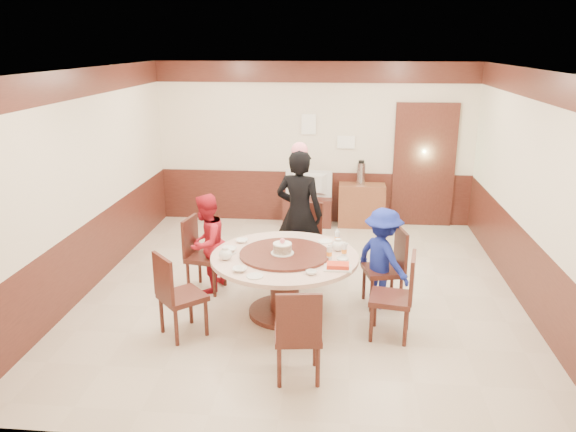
# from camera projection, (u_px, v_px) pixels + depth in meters

# --- Properties ---
(room) EXTENTS (6.00, 6.04, 2.84)m
(room) POSITION_uv_depth(u_px,v_px,m) (303.00, 211.00, 7.05)
(room) COLOR beige
(room) RESTS_ON ground
(banquet_table) EXTENTS (1.71, 1.71, 0.78)m
(banquet_table) POSITION_uv_depth(u_px,v_px,m) (285.00, 272.00, 6.55)
(banquet_table) COLOR #461D15
(banquet_table) RESTS_ON ground
(chair_0) EXTENTS (0.53, 0.53, 0.97)m
(chair_0) POSITION_uv_depth(u_px,v_px,m) (384.00, 281.00, 6.86)
(chair_0) COLOR #461D15
(chair_0) RESTS_ON ground
(chair_1) EXTENTS (0.47, 0.48, 0.97)m
(chair_1) POSITION_uv_depth(u_px,v_px,m) (306.00, 251.00, 7.84)
(chair_1) COLOR #461D15
(chair_1) RESTS_ON ground
(chair_2) EXTENTS (0.52, 0.51, 0.97)m
(chair_2) POSITION_uv_depth(u_px,v_px,m) (205.00, 267.00, 7.29)
(chair_2) COLOR #461D15
(chair_2) RESTS_ON ground
(chair_3) EXTENTS (0.62, 0.62, 0.97)m
(chair_3) POSITION_uv_depth(u_px,v_px,m) (181.00, 309.00, 6.15)
(chair_3) COLOR #461D15
(chair_3) RESTS_ON ground
(chair_4) EXTENTS (0.49, 0.50, 0.97)m
(chair_4) POSITION_uv_depth(u_px,v_px,m) (298.00, 349.00, 5.35)
(chair_4) COLOR #461D15
(chair_4) RESTS_ON ground
(chair_5) EXTENTS (0.51, 0.51, 0.97)m
(chair_5) POSITION_uv_depth(u_px,v_px,m) (392.00, 311.00, 6.11)
(chair_5) COLOR #461D15
(chair_5) RESTS_ON ground
(person_standing) EXTENTS (0.73, 0.56, 1.77)m
(person_standing) POSITION_uv_depth(u_px,v_px,m) (299.00, 214.00, 7.58)
(person_standing) COLOR black
(person_standing) RESTS_ON ground
(person_red) EXTENTS (0.64, 0.74, 1.29)m
(person_red) POSITION_uv_depth(u_px,v_px,m) (206.00, 243.00, 7.17)
(person_red) COLOR red
(person_red) RESTS_ON ground
(person_blue) EXTENTS (0.87, 0.91, 1.24)m
(person_blue) POSITION_uv_depth(u_px,v_px,m) (383.00, 258.00, 6.74)
(person_blue) COLOR navy
(person_blue) RESTS_ON ground
(birthday_cake) EXTENTS (0.27, 0.27, 0.19)m
(birthday_cake) POSITION_uv_depth(u_px,v_px,m) (282.00, 248.00, 6.43)
(birthday_cake) COLOR white
(birthday_cake) RESTS_ON banquet_table
(teapot_left) EXTENTS (0.17, 0.15, 0.13)m
(teapot_left) POSITION_uv_depth(u_px,v_px,m) (225.00, 254.00, 6.34)
(teapot_left) COLOR white
(teapot_left) RESTS_ON banquet_table
(teapot_right) EXTENTS (0.17, 0.15, 0.13)m
(teapot_right) POSITION_uv_depth(u_px,v_px,m) (338.00, 246.00, 6.61)
(teapot_right) COLOR white
(teapot_right) RESTS_ON banquet_table
(bowl_0) EXTENTS (0.15, 0.15, 0.04)m
(bowl_0) POSITION_uv_depth(u_px,v_px,m) (242.00, 241.00, 6.90)
(bowl_0) COLOR white
(bowl_0) RESTS_ON banquet_table
(bowl_1) EXTENTS (0.12, 0.12, 0.04)m
(bowl_1) POSITION_uv_depth(u_px,v_px,m) (311.00, 272.00, 5.95)
(bowl_1) COLOR white
(bowl_1) RESTS_ON banquet_table
(bowl_2) EXTENTS (0.15, 0.15, 0.04)m
(bowl_2) POSITION_uv_depth(u_px,v_px,m) (239.00, 269.00, 6.03)
(bowl_2) COLOR white
(bowl_2) RESTS_ON banquet_table
(bowl_3) EXTENTS (0.14, 0.14, 0.04)m
(bowl_3) POSITION_uv_depth(u_px,v_px,m) (343.00, 260.00, 6.29)
(bowl_3) COLOR white
(bowl_3) RESTS_ON banquet_table
(bowl_4) EXTENTS (0.17, 0.17, 0.04)m
(bowl_4) POSITION_uv_depth(u_px,v_px,m) (229.00, 249.00, 6.61)
(bowl_4) COLOR white
(bowl_4) RESTS_ON banquet_table
(saucer_near) EXTENTS (0.18, 0.18, 0.01)m
(saucer_near) POSITION_uv_depth(u_px,v_px,m) (255.00, 276.00, 5.89)
(saucer_near) COLOR white
(saucer_near) RESTS_ON banquet_table
(saucer_far) EXTENTS (0.18, 0.18, 0.01)m
(saucer_far) POSITION_uv_depth(u_px,v_px,m) (325.00, 241.00, 6.92)
(saucer_far) COLOR white
(saucer_far) RESTS_ON banquet_table
(shrimp_platter) EXTENTS (0.30, 0.20, 0.06)m
(shrimp_platter) POSITION_uv_depth(u_px,v_px,m) (338.00, 267.00, 6.08)
(shrimp_platter) COLOR white
(shrimp_platter) RESTS_ON banquet_table
(bottle_0) EXTENTS (0.06, 0.06, 0.16)m
(bottle_0) POSITION_uv_depth(u_px,v_px,m) (329.00, 253.00, 6.33)
(bottle_0) COLOR silver
(bottle_0) RESTS_ON banquet_table
(bottle_1) EXTENTS (0.06, 0.06, 0.16)m
(bottle_1) POSITION_uv_depth(u_px,v_px,m) (344.00, 250.00, 6.41)
(bottle_1) COLOR silver
(bottle_1) RESTS_ON banquet_table
(bottle_2) EXTENTS (0.06, 0.06, 0.16)m
(bottle_2) POSITION_uv_depth(u_px,v_px,m) (337.00, 238.00, 6.82)
(bottle_2) COLOR silver
(bottle_2) RESTS_ON banquet_table
(tv_stand) EXTENTS (0.85, 0.45, 0.50)m
(tv_stand) POSITION_uv_depth(u_px,v_px,m) (308.00, 211.00, 9.91)
(tv_stand) COLOR #461D15
(tv_stand) RESTS_ON ground
(television) EXTENTS (0.83, 0.20, 0.47)m
(television) POSITION_uv_depth(u_px,v_px,m) (308.00, 184.00, 9.76)
(television) COLOR gray
(television) RESTS_ON tv_stand
(side_cabinet) EXTENTS (0.80, 0.40, 0.75)m
(side_cabinet) POSITION_uv_depth(u_px,v_px,m) (361.00, 205.00, 9.81)
(side_cabinet) COLOR brown
(side_cabinet) RESTS_ON ground
(thermos) EXTENTS (0.15, 0.15, 0.38)m
(thermos) POSITION_uv_depth(u_px,v_px,m) (361.00, 174.00, 9.65)
(thermos) COLOR silver
(thermos) RESTS_ON side_cabinet
(notice_left) EXTENTS (0.25, 0.00, 0.35)m
(notice_left) POSITION_uv_depth(u_px,v_px,m) (309.00, 124.00, 9.66)
(notice_left) COLOR white
(notice_left) RESTS_ON room
(notice_right) EXTENTS (0.30, 0.00, 0.22)m
(notice_right) POSITION_uv_depth(u_px,v_px,m) (346.00, 142.00, 9.69)
(notice_right) COLOR white
(notice_right) RESTS_ON room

